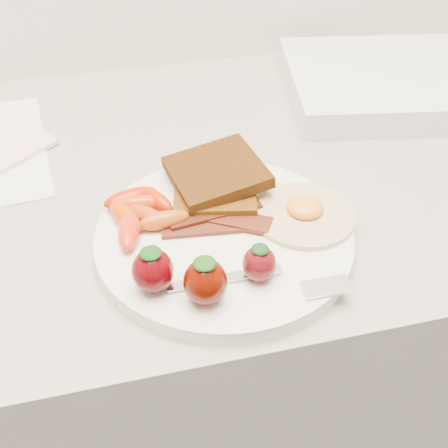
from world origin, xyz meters
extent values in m
cube|color=gray|center=(0.00, 1.70, 0.45)|extent=(2.00, 0.60, 0.90)
cylinder|color=white|center=(0.02, 1.55, 0.91)|extent=(0.27, 0.27, 0.02)
cube|color=#4D200A|center=(0.03, 1.61, 0.93)|extent=(0.11, 0.11, 0.01)
cube|color=black|center=(0.03, 1.62, 0.94)|extent=(0.11, 0.11, 0.02)
cylinder|color=white|center=(0.11, 1.55, 0.92)|extent=(0.15, 0.15, 0.01)
ellipsoid|color=orange|center=(0.11, 1.55, 0.93)|extent=(0.05, 0.05, 0.02)
cube|color=#3F1208|center=(0.01, 1.55, 0.92)|extent=(0.11, 0.04, 0.00)
cube|color=black|center=(0.03, 1.56, 0.92)|extent=(0.10, 0.07, 0.00)
cube|color=black|center=(0.02, 1.57, 0.92)|extent=(0.11, 0.04, 0.00)
ellipsoid|color=red|center=(-0.06, 1.60, 0.93)|extent=(0.06, 0.03, 0.02)
ellipsoid|color=#C13E11|center=(-0.05, 1.58, 0.93)|extent=(0.05, 0.05, 0.02)
ellipsoid|color=red|center=(-0.07, 1.56, 0.93)|extent=(0.03, 0.07, 0.02)
ellipsoid|color=red|center=(-0.04, 1.60, 0.93)|extent=(0.05, 0.06, 0.02)
ellipsoid|color=red|center=(-0.07, 1.61, 0.93)|extent=(0.06, 0.03, 0.02)
ellipsoid|color=#BE4A12|center=(-0.04, 1.57, 0.93)|extent=(0.06, 0.02, 0.02)
ellipsoid|color=#D64300|center=(-0.07, 1.58, 0.93)|extent=(0.04, 0.06, 0.02)
ellipsoid|color=#4E0106|center=(-0.06, 1.48, 0.94)|extent=(0.04, 0.04, 0.04)
ellipsoid|color=#10420E|center=(-0.06, 1.48, 0.96)|extent=(0.02, 0.02, 0.01)
ellipsoid|color=#490900|center=(-0.01, 1.46, 0.94)|extent=(0.04, 0.04, 0.04)
ellipsoid|color=#19450B|center=(-0.01, 1.46, 0.96)|extent=(0.02, 0.02, 0.01)
ellipsoid|color=#59090E|center=(0.04, 1.47, 0.94)|extent=(0.03, 0.03, 0.04)
ellipsoid|color=#13380F|center=(0.04, 1.47, 0.95)|extent=(0.02, 0.02, 0.01)
cube|color=silver|center=(0.01, 1.48, 0.92)|extent=(0.11, 0.01, 0.00)
cube|color=white|center=(0.10, 1.44, 0.92)|extent=(0.05, 0.02, 0.00)
cube|color=silver|center=(0.35, 1.82, 0.92)|extent=(0.36, 0.31, 0.04)
camera|label=1|loc=(-0.08, 1.12, 1.30)|focal=45.00mm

